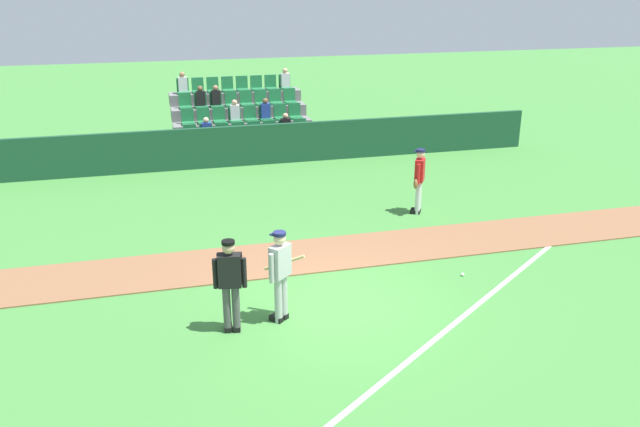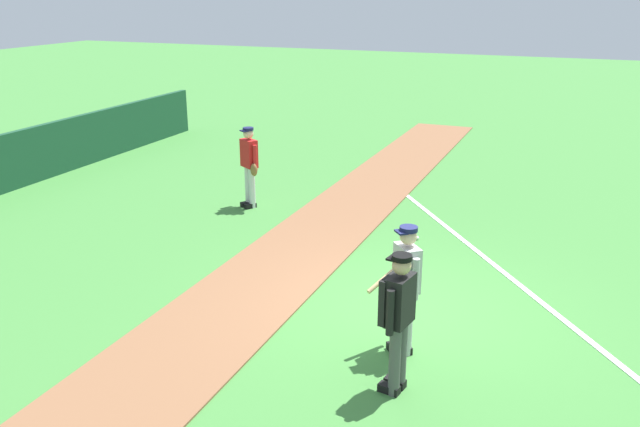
# 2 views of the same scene
# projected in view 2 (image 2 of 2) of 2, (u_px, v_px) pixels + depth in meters

# --- Properties ---
(ground_plane) EXTENTS (80.00, 80.00, 0.00)m
(ground_plane) POSITION_uv_depth(u_px,v_px,m) (400.00, 308.00, 10.11)
(ground_plane) COLOR #42843A
(infield_dirt_path) EXTENTS (28.00, 1.88, 0.03)m
(infield_dirt_path) POSITION_uv_depth(u_px,v_px,m) (261.00, 283.00, 10.94)
(infield_dirt_path) COLOR brown
(infield_dirt_path) RESTS_ON ground
(foul_line_chalk) EXTENTS (9.73, 7.18, 0.01)m
(foul_line_chalk) POSITION_uv_depth(u_px,v_px,m) (469.00, 245.00, 12.56)
(foul_line_chalk) COLOR white
(foul_line_chalk) RESTS_ON ground
(batter_grey_jersey) EXTENTS (0.71, 0.69, 1.76)m
(batter_grey_jersey) POSITION_uv_depth(u_px,v_px,m) (406.00, 284.00, 8.63)
(batter_grey_jersey) COLOR #B2B2B2
(batter_grey_jersey) RESTS_ON ground
(umpire_home_plate) EXTENTS (0.58, 0.36, 1.76)m
(umpire_home_plate) POSITION_uv_depth(u_px,v_px,m) (398.00, 315.00, 7.75)
(umpire_home_plate) COLOR #4C4C4C
(umpire_home_plate) RESTS_ON ground
(runner_red_jersey) EXTENTS (0.48, 0.58, 1.76)m
(runner_red_jersey) POSITION_uv_depth(u_px,v_px,m) (249.00, 164.00, 14.45)
(runner_red_jersey) COLOR silver
(runner_red_jersey) RESTS_ON ground
(baseball) EXTENTS (0.07, 0.07, 0.07)m
(baseball) POSITION_uv_depth(u_px,v_px,m) (417.00, 238.00, 12.83)
(baseball) COLOR white
(baseball) RESTS_ON ground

